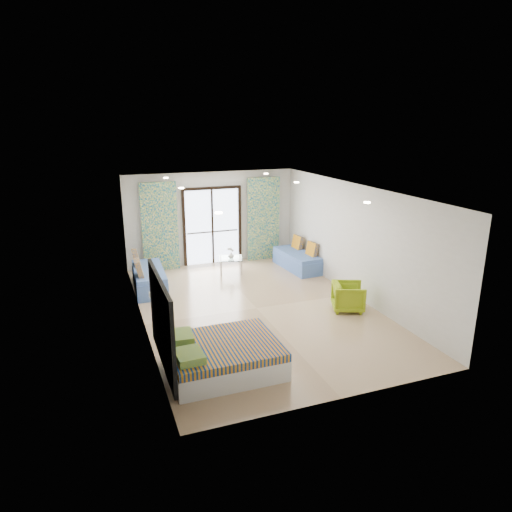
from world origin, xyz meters
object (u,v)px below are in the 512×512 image
object	(u,v)px
bed	(223,356)
armchair	(348,295)
coffee_table	(231,259)
daybed_right	(297,260)
daybed_left	(149,278)

from	to	relation	value
bed	armchair	size ratio (longest dim) A/B	2.67
bed	coffee_table	distance (m)	5.25
bed	coffee_table	bearing A→B (deg)	71.17
coffee_table	bed	bearing A→B (deg)	-108.83
daybed_right	coffee_table	distance (m)	1.93
bed	daybed_right	xyz separation A→B (m)	(3.59, 4.63, 0.00)
daybed_left	coffee_table	xyz separation A→B (m)	(2.34, 0.53, 0.09)
daybed_left	daybed_right	xyz separation A→B (m)	(4.23, 0.18, -0.02)
daybed_right	armchair	bearing A→B (deg)	-98.19
bed	daybed_right	distance (m)	5.86
daybed_left	daybed_right	bearing A→B (deg)	4.76
daybed_left	armchair	distance (m)	4.97
coffee_table	armchair	world-z (taller)	coffee_table
coffee_table	armchair	bearing A→B (deg)	-64.10
daybed_right	coffee_table	world-z (taller)	daybed_right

